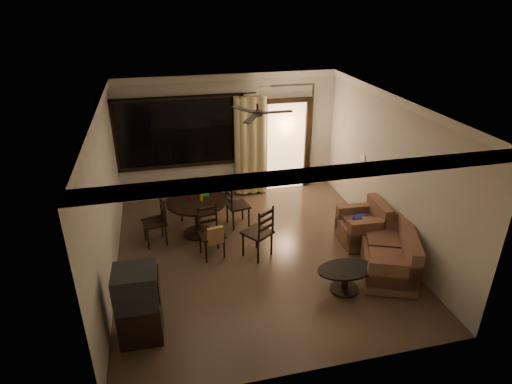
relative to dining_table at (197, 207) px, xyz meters
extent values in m
plane|color=#7F6651|center=(0.96, -0.99, -0.58)|extent=(5.50, 5.50, 0.00)
plane|color=beige|center=(0.96, 1.76, 0.82)|extent=(5.00, 0.00, 5.00)
plane|color=beige|center=(0.96, -3.74, 0.82)|extent=(5.00, 0.00, 5.00)
plane|color=beige|center=(-1.54, -0.99, 0.82)|extent=(0.00, 5.50, 5.50)
plane|color=beige|center=(3.46, -0.99, 0.82)|extent=(0.00, 5.50, 5.50)
plane|color=white|center=(0.96, -0.99, 2.22)|extent=(5.50, 5.50, 0.00)
cube|color=black|center=(-0.14, 1.73, 0.99)|extent=(2.70, 0.04, 1.45)
cylinder|color=black|center=(-0.04, 1.64, 1.80)|extent=(3.20, 0.03, 0.03)
cube|color=#FFC684|center=(2.31, 1.72, 0.47)|extent=(0.91, 0.03, 2.08)
cube|color=white|center=(3.45, 0.06, 0.72)|extent=(0.02, 0.18, 0.12)
cylinder|color=black|center=(0.96, -0.99, 2.16)|extent=(0.03, 0.03, 0.12)
cylinder|color=black|center=(0.96, -0.99, 2.07)|extent=(0.16, 0.16, 0.08)
cylinder|color=black|center=(0.00, 0.00, 0.14)|extent=(1.18, 1.18, 0.04)
cylinder|color=black|center=(0.00, 0.00, -0.22)|extent=(0.12, 0.12, 0.69)
cylinder|color=black|center=(0.00, 0.00, -0.57)|extent=(0.59, 0.59, 0.03)
cylinder|color=maroon|center=(-0.11, 0.03, 0.27)|extent=(0.06, 0.06, 0.22)
cylinder|color=#AF9012|center=(0.09, -0.04, 0.25)|extent=(0.06, 0.06, 0.18)
cube|color=#257A24|center=(0.19, 0.16, 0.18)|extent=(0.14, 0.10, 0.05)
cube|color=black|center=(-0.84, -0.16, -0.13)|extent=(0.49, 0.49, 0.04)
cube|color=black|center=(0.83, 0.16, -0.13)|extent=(0.49, 0.49, 0.04)
cube|color=black|center=(0.16, -0.84, -0.13)|extent=(0.49, 0.49, 0.04)
cube|color=#B4854D|center=(0.20, -1.06, -0.03)|extent=(0.29, 0.13, 0.32)
cube|color=black|center=(-0.15, 0.78, -0.13)|extent=(0.49, 0.49, 0.04)
cube|color=black|center=(-1.09, -2.61, -0.29)|extent=(0.59, 0.54, 0.59)
cube|color=black|center=(-1.09, -2.61, 0.27)|extent=(0.59, 0.54, 0.53)
cube|color=black|center=(-0.79, -2.62, 0.27)|extent=(0.03, 0.42, 0.36)
cube|color=#4D2C24|center=(3.01, -1.99, -0.38)|extent=(1.30, 1.69, 0.38)
cube|color=#4D2C24|center=(3.30, -2.11, -0.07)|extent=(0.74, 1.47, 0.61)
cube|color=#4D2C24|center=(2.76, -2.61, -0.19)|extent=(0.80, 0.46, 0.47)
cube|color=#4D2C24|center=(3.26, -1.37, -0.19)|extent=(0.80, 0.46, 0.47)
cube|color=#4D2C24|center=(2.97, -1.98, -0.16)|extent=(1.02, 1.43, 0.11)
cube|color=#4D2C24|center=(3.01, -1.04, -0.37)|extent=(0.85, 0.85, 0.38)
cube|color=#4D2C24|center=(3.32, -1.06, -0.06)|extent=(0.23, 0.82, 0.62)
cube|color=#4D2C24|center=(3.00, -1.36, -0.18)|extent=(0.82, 0.21, 0.48)
cube|color=#4D2C24|center=(3.03, -0.72, -0.18)|extent=(0.82, 0.21, 0.48)
cube|color=#4D2C24|center=(2.97, -1.04, -0.16)|extent=(0.60, 0.65, 0.11)
ellipsoid|color=navy|center=(2.97, -1.04, -0.05)|extent=(0.34, 0.29, 0.10)
ellipsoid|color=black|center=(2.10, -2.32, -0.18)|extent=(0.95, 0.57, 0.03)
cylinder|color=black|center=(2.10, -2.32, -0.38)|extent=(0.11, 0.11, 0.38)
cylinder|color=black|center=(2.10, -2.32, -0.57)|extent=(0.46, 0.46, 0.03)
cube|color=black|center=(0.96, -1.02, -0.10)|extent=(0.63, 0.63, 0.04)
camera|label=1|loc=(-0.60, -7.43, 3.85)|focal=30.00mm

